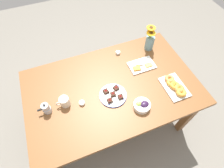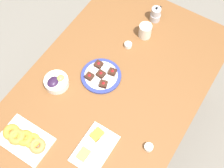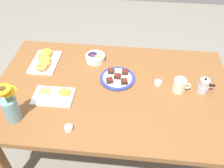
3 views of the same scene
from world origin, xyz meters
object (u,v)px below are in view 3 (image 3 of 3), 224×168
object	(u,v)px
croissant_platter	(45,60)
moka_pot	(204,86)
jam_cup_berry	(158,83)
grape_bowl	(95,57)
flower_vase	(11,108)
dining_table	(112,97)
dessert_plate	(117,78)
jam_cup_honey	(68,128)
coffee_mug	(180,85)
cheese_platter	(54,96)

from	to	relation	value
croissant_platter	moka_pot	xyz separation A→B (m)	(1.13, -0.19, 0.03)
croissant_platter	jam_cup_berry	world-z (taller)	croissant_platter
grape_bowl	flower_vase	bearing A→B (deg)	-122.52
dining_table	jam_cup_berry	world-z (taller)	jam_cup_berry
grape_bowl	dessert_plate	world-z (taller)	grape_bowl
croissant_platter	jam_cup_honey	bearing A→B (deg)	-61.46
grape_bowl	dining_table	bearing A→B (deg)	-61.04
coffee_mug	cheese_platter	bearing A→B (deg)	-169.71
grape_bowl	moka_pot	world-z (taller)	moka_pot
flower_vase	jam_cup_honey	bearing A→B (deg)	-7.89
jam_cup_berry	dessert_plate	world-z (taller)	dessert_plate
cheese_platter	flower_vase	bearing A→B (deg)	-132.75
jam_cup_honey	flower_vase	size ratio (longest dim) A/B	0.18
moka_pot	cheese_platter	bearing A→B (deg)	-170.84
coffee_mug	croissant_platter	bearing A→B (deg)	168.46
coffee_mug	grape_bowl	bearing A→B (deg)	156.38
jam_cup_honey	dining_table	bearing A→B (deg)	60.04
croissant_platter	jam_cup_berry	bearing A→B (deg)	-10.28
dining_table	flower_vase	bearing A→B (deg)	-149.84
moka_pot	croissant_platter	bearing A→B (deg)	170.42
cheese_platter	coffee_mug	bearing A→B (deg)	10.29
grape_bowl	cheese_platter	xyz separation A→B (m)	(-0.21, -0.41, -0.02)
jam_cup_berry	coffee_mug	bearing A→B (deg)	-19.12
dining_table	coffee_mug	bearing A→B (deg)	3.36
coffee_mug	jam_cup_berry	bearing A→B (deg)	160.88
dining_table	jam_cup_berry	bearing A→B (deg)	13.28
grape_bowl	croissant_platter	bearing A→B (deg)	-170.11
coffee_mug	croissant_platter	distance (m)	1.00
dining_table	croissant_platter	bearing A→B (deg)	157.06
grape_bowl	moka_pot	xyz separation A→B (m)	(0.76, -0.26, 0.02)
grape_bowl	cheese_platter	bearing A→B (deg)	-116.54
dining_table	coffee_mug	world-z (taller)	coffee_mug
dining_table	croissant_platter	xyz separation A→B (m)	(-0.53, 0.23, 0.11)
jam_cup_berry	flower_vase	size ratio (longest dim) A/B	0.18
grape_bowl	croissant_platter	world-z (taller)	grape_bowl
croissant_platter	flower_vase	distance (m)	0.55
coffee_mug	dessert_plate	world-z (taller)	coffee_mug
grape_bowl	cheese_platter	distance (m)	0.46
grape_bowl	dessert_plate	bearing A→B (deg)	-45.86
coffee_mug	flower_vase	world-z (taller)	flower_vase
jam_cup_honey	flower_vase	world-z (taller)	flower_vase
jam_cup_berry	moka_pot	size ratio (longest dim) A/B	0.40
coffee_mug	jam_cup_berry	world-z (taller)	coffee_mug
dining_table	croissant_platter	distance (m)	0.59
coffee_mug	moka_pot	bearing A→B (deg)	3.14
flower_vase	moka_pot	distance (m)	1.21
croissant_platter	jam_cup_honey	world-z (taller)	croissant_platter
croissant_platter	flower_vase	bearing A→B (deg)	-91.74
dining_table	jam_cup_honey	xyz separation A→B (m)	(-0.21, -0.37, 0.10)
coffee_mug	dessert_plate	bearing A→B (deg)	170.44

